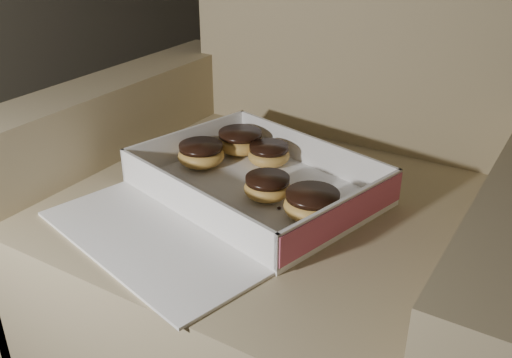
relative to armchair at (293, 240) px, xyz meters
The scene contains 11 objects.
armchair is the anchor object (origin of this frame).
bakery_box 0.18m from the armchair, 110.54° to the right, with size 0.49×0.53×0.07m.
donut_a 0.17m from the armchair, 161.92° to the left, with size 0.08×0.08×0.04m.
donut_b 0.22m from the armchair, 164.17° to the left, with size 0.09×0.09×0.05m.
donut_c 0.18m from the armchair, 91.75° to the right, with size 0.08×0.08×0.04m.
donut_d 0.21m from the armchair, 51.14° to the right, with size 0.09×0.09×0.05m.
donut_e 0.24m from the armchair, 164.71° to the right, with size 0.09×0.09×0.04m.
crumb_a 0.30m from the armchair, 145.69° to the right, with size 0.01×0.01×0.00m, color black.
crumb_b 0.22m from the armchair, 47.39° to the right, with size 0.01×0.01×0.00m, color black.
crumb_c 0.26m from the armchair, 132.19° to the right, with size 0.01×0.01×0.00m, color black.
crumb_d 0.18m from the armchair, 74.09° to the right, with size 0.01×0.01×0.00m, color black.
Camera 1 is at (-0.01, -0.97, 0.89)m, focal length 40.00 mm.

